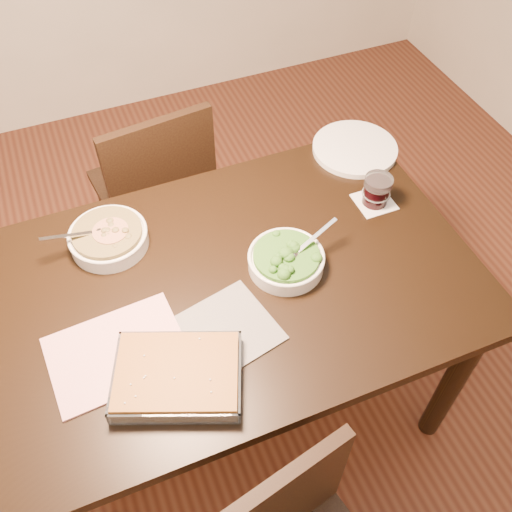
% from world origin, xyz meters
% --- Properties ---
extents(ground, '(4.00, 4.00, 0.00)m').
position_xyz_m(ground, '(0.00, 0.00, 0.00)').
color(ground, '#441E13').
rests_on(ground, ground).
extents(table, '(1.40, 0.90, 0.75)m').
position_xyz_m(table, '(0.00, 0.00, 0.65)').
color(table, black).
rests_on(table, ground).
extents(magazine_a, '(0.35, 0.27, 0.01)m').
position_xyz_m(magazine_a, '(-0.34, -0.11, 0.75)').
color(magazine_a, '#C13752').
rests_on(magazine_a, table).
extents(magazine_b, '(0.36, 0.29, 0.01)m').
position_xyz_m(magazine_b, '(-0.10, -0.16, 0.75)').
color(magazine_b, '#24232A').
rests_on(magazine_b, table).
extents(coaster, '(0.12, 0.12, 0.00)m').
position_xyz_m(coaster, '(0.53, 0.12, 0.75)').
color(coaster, white).
rests_on(coaster, table).
extents(stew_bowl, '(0.26, 0.23, 0.09)m').
position_xyz_m(stew_bowl, '(-0.28, 0.26, 0.78)').
color(stew_bowl, white).
rests_on(stew_bowl, table).
extents(broccoli_bowl, '(0.25, 0.22, 0.09)m').
position_xyz_m(broccoli_bowl, '(0.17, -0.02, 0.78)').
color(broccoli_bowl, white).
rests_on(broccoli_bowl, table).
extents(baking_dish, '(0.37, 0.32, 0.06)m').
position_xyz_m(baking_dish, '(-0.22, -0.25, 0.78)').
color(baking_dish, silver).
rests_on(baking_dish, table).
extents(wine_tumbler, '(0.09, 0.09, 0.10)m').
position_xyz_m(wine_tumbler, '(0.53, 0.12, 0.80)').
color(wine_tumbler, black).
rests_on(wine_tumbler, coaster).
extents(dinner_plate, '(0.29, 0.29, 0.02)m').
position_xyz_m(dinner_plate, '(0.60, 0.36, 0.76)').
color(dinner_plate, white).
rests_on(dinner_plate, table).
extents(chair_far, '(0.45, 0.45, 0.87)m').
position_xyz_m(chair_far, '(-0.04, 0.72, 0.49)').
color(chair_far, black).
rests_on(chair_far, ground).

